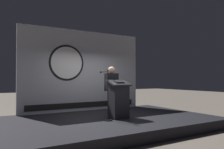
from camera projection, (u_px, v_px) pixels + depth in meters
name	position (u px, v px, depth m)	size (l,w,h in m)	color
ground_plane	(108.00, 128.00, 6.84)	(40.00, 40.00, 0.00)	#6B6056
stage_platform	(108.00, 123.00, 6.85)	(6.40, 4.00, 0.30)	black
banner_display	(84.00, 71.00, 8.45)	(4.75, 0.12, 3.00)	#B2B7C1
podium	(119.00, 100.00, 6.76)	(0.64, 0.49, 1.16)	#26262B
speaker_person	(111.00, 91.00, 7.19)	(0.40, 0.26, 1.59)	black
microphone_stand	(107.00, 102.00, 6.45)	(0.24, 0.59, 1.45)	black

